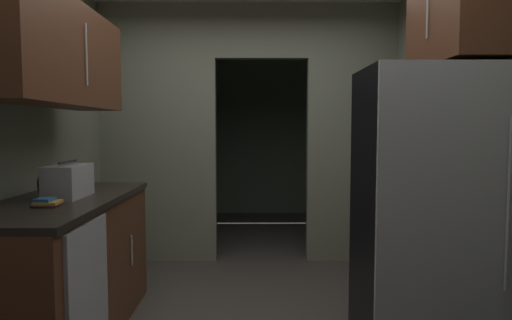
% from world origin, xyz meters
% --- Properties ---
extents(kitchen_partition, '(3.03, 0.12, 2.64)m').
position_xyz_m(kitchen_partition, '(-0.05, 1.74, 1.41)').
color(kitchen_partition, gray).
rests_on(kitchen_partition, ground).
extents(adjoining_room_shell, '(3.03, 2.66, 2.64)m').
position_xyz_m(adjoining_room_shell, '(0.00, 3.52, 1.32)').
color(adjoining_room_shell, slate).
rests_on(adjoining_room_shell, ground).
extents(refrigerator, '(0.78, 0.71, 1.75)m').
position_xyz_m(refrigerator, '(1.13, -0.12, 0.88)').
color(refrigerator, black).
rests_on(refrigerator, ground).
extents(lower_cabinet_run, '(0.69, 1.71, 0.93)m').
position_xyz_m(lower_cabinet_run, '(-1.17, -0.05, 0.47)').
color(lower_cabinet_run, brown).
rests_on(lower_cabinet_run, ground).
extents(dishwasher, '(0.02, 0.56, 0.87)m').
position_xyz_m(dishwasher, '(-0.84, -0.53, 0.44)').
color(dishwasher, '#B7BABC').
rests_on(dishwasher, ground).
extents(upper_cabinet_counterside, '(0.36, 1.54, 0.64)m').
position_xyz_m(upper_cabinet_counterside, '(-1.17, -0.05, 1.84)').
color(upper_cabinet_counterside, brown).
extents(boombox, '(0.21, 0.38, 0.24)m').
position_xyz_m(boombox, '(-1.15, -0.02, 1.04)').
color(boombox, '#B2B2B7').
rests_on(boombox, lower_cabinet_run).
extents(book_stack, '(0.15, 0.15, 0.05)m').
position_xyz_m(book_stack, '(-1.14, -0.34, 0.96)').
color(book_stack, '#8C3893').
rests_on(book_stack, lower_cabinet_run).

